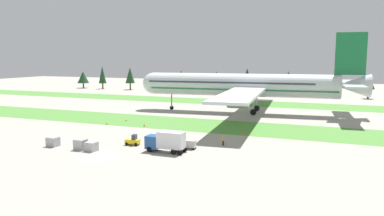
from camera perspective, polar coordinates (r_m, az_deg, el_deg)
name	(u,v)px	position (r m, az deg, el deg)	size (l,w,h in m)	color
ground_plane	(97,156)	(62.98, -14.28, -7.12)	(400.00, 400.00, 0.00)	gray
grass_strip_near	(178,123)	(90.73, -2.17, -2.34)	(320.00, 16.93, 0.01)	#4C8438
grass_strip_far	(230,102)	(133.54, 5.77, 0.88)	(320.00, 16.93, 0.01)	#4C8438
airliner	(248,85)	(107.92, 8.51, 3.50)	(64.55, 79.52, 22.45)	silver
baggage_tug	(133,141)	(69.10, -9.05, -4.96)	(2.72, 1.57, 1.97)	yellow
cargo_dolly_lead	(159,142)	(67.19, -5.13, -5.17)	(2.35, 1.73, 1.55)	#A3A3A8
cargo_dolly_second	(174,143)	(66.25, -2.77, -5.33)	(2.35, 1.73, 1.55)	#A3A3A8
cargo_dolly_third	(190,144)	(65.42, -0.34, -5.49)	(2.35, 1.73, 1.55)	#A3A3A8
catering_truck	(166,141)	(63.15, -3.99, -5.03)	(6.97, 2.34, 3.58)	#1E4C8E
ground_crew_marshaller	(223,140)	(68.14, 4.80, -4.96)	(0.36, 0.53, 1.74)	black
uld_container_0	(53,142)	(71.88, -20.53, -4.86)	(2.00, 1.60, 1.66)	#A3A3A8
uld_container_1	(81,144)	(67.77, -16.70, -5.37)	(2.00, 1.60, 1.80)	#A3A3A8
uld_container_2	(91,146)	(66.33, -15.18, -5.70)	(2.00, 1.60, 1.56)	#A3A3A8
taxiway_marker_0	(126,120)	(95.01, -10.04, -1.85)	(0.44, 0.44, 0.51)	orange
taxiway_marker_1	(242,133)	(78.36, 7.74, -3.78)	(0.44, 0.44, 0.67)	orange
taxiway_marker_2	(107,123)	(91.05, -12.92, -2.32)	(0.44, 0.44, 0.56)	orange
taxiway_marker_3	(144,125)	(87.01, -7.32, -2.63)	(0.44, 0.44, 0.63)	orange
distant_tree_line	(238,79)	(165.14, 7.05, 4.44)	(183.81, 10.58, 11.77)	#4C3823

